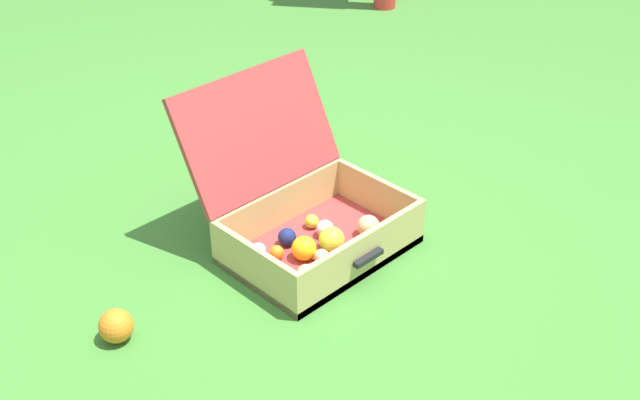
% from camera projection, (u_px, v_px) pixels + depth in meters
% --- Properties ---
extents(ground_plane, '(16.00, 16.00, 0.00)m').
position_uv_depth(ground_plane, '(306.00, 251.00, 2.49)').
color(ground_plane, '#3D7A2D').
extents(open_suitcase, '(0.54, 0.58, 0.49)m').
position_uv_depth(open_suitcase, '(305.00, 213.00, 2.46)').
color(open_suitcase, '#B23838').
rests_on(open_suitcase, ground).
extents(stray_ball_on_grass, '(0.09, 0.09, 0.09)m').
position_uv_depth(stray_ball_on_grass, '(116.00, 326.00, 2.13)').
color(stray_ball_on_grass, orange).
rests_on(stray_ball_on_grass, ground).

